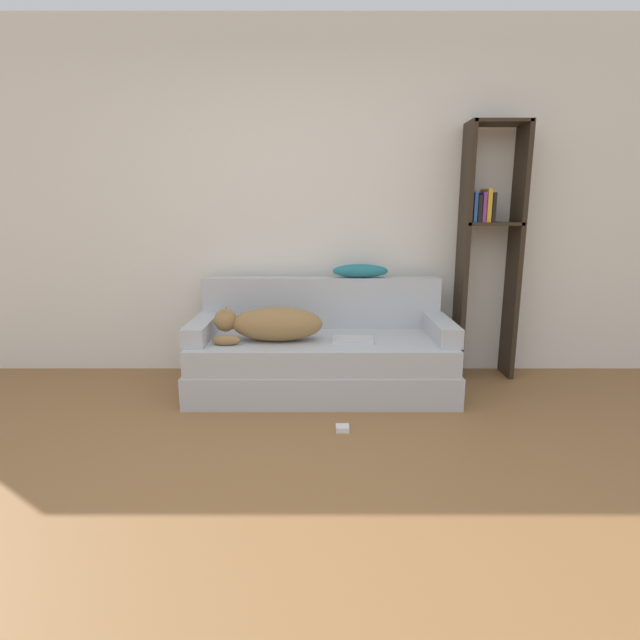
% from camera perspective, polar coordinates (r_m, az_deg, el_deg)
% --- Properties ---
extents(ground_plane, '(20.00, 20.00, 0.00)m').
position_cam_1_polar(ground_plane, '(2.13, -5.72, -25.05)').
color(ground_plane, olive).
extents(wall_back, '(7.57, 0.06, 2.70)m').
position_cam_1_polar(wall_back, '(4.02, -2.93, 13.21)').
color(wall_back, silver).
rests_on(wall_back, ground_plane).
extents(couch, '(1.86, 0.83, 0.40)m').
position_cam_1_polar(couch, '(3.64, -0.01, -5.12)').
color(couch, '#B2B7BC').
rests_on(couch, ground_plane).
extents(couch_backrest, '(1.82, 0.15, 0.39)m').
position_cam_1_polar(couch_backrest, '(3.87, -0.02, 2.04)').
color(couch_backrest, '#B2B7BC').
rests_on(couch_backrest, couch).
extents(couch_arm_left, '(0.15, 0.64, 0.13)m').
position_cam_1_polar(couch_arm_left, '(3.66, -13.52, -1.00)').
color(couch_arm_left, '#B2B7BC').
rests_on(couch_arm_left, couch).
extents(couch_arm_right, '(0.15, 0.64, 0.13)m').
position_cam_1_polar(couch_arm_right, '(3.67, 13.49, -0.98)').
color(couch_arm_right, '#B2B7BC').
rests_on(couch_arm_right, couch).
extents(dog, '(0.76, 0.29, 0.24)m').
position_cam_1_polar(dog, '(3.48, -5.78, -0.45)').
color(dog, olive).
rests_on(dog, couch).
extents(laptop, '(0.30, 0.22, 0.02)m').
position_cam_1_polar(laptop, '(3.50, 3.59, -2.25)').
color(laptop, silver).
rests_on(laptop, couch).
extents(throw_pillow, '(0.42, 0.14, 0.10)m').
position_cam_1_polar(throw_pillow, '(3.84, 4.41, 5.62)').
color(throw_pillow, teal).
rests_on(throw_pillow, couch_backrest).
extents(bookshelf, '(0.44, 0.26, 1.93)m').
position_cam_1_polar(bookshelf, '(4.05, 18.52, 8.67)').
color(bookshelf, '#2D2319').
rests_on(bookshelf, ground_plane).
extents(power_adapter, '(0.08, 0.08, 0.03)m').
position_cam_1_polar(power_adapter, '(3.06, 2.40, -12.25)').
color(power_adapter, silver).
rests_on(power_adapter, ground_plane).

